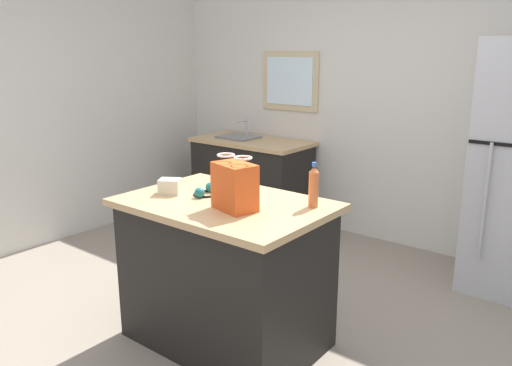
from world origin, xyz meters
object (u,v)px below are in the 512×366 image
object	(u,v)px
kitchen_island	(226,272)
bottle	(314,187)
ear_defenders	(205,191)
shopping_bag	(235,186)
small_box	(170,186)

from	to	relation	value
kitchen_island	bottle	size ratio (longest dim) A/B	4.70
bottle	ear_defenders	bearing A→B (deg)	-163.02
shopping_bag	ear_defenders	bearing A→B (deg)	161.59
kitchen_island	shopping_bag	xyz separation A→B (m)	(0.15, -0.08, 0.59)
shopping_bag	ear_defenders	size ratio (longest dim) A/B	1.58
kitchen_island	bottle	xyz separation A→B (m)	(0.47, 0.23, 0.58)
small_box	ear_defenders	bearing A→B (deg)	31.23
small_box	ear_defenders	size ratio (longest dim) A/B	0.65
bottle	shopping_bag	bearing A→B (deg)	-135.61
small_box	bottle	size ratio (longest dim) A/B	0.49
bottle	kitchen_island	bearing A→B (deg)	-154.19
small_box	bottle	world-z (taller)	bottle
shopping_bag	small_box	bearing A→B (deg)	-179.54
kitchen_island	small_box	xyz separation A→B (m)	(-0.38, -0.09, 0.50)
kitchen_island	ear_defenders	xyz separation A→B (m)	(-0.18, 0.03, 0.48)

